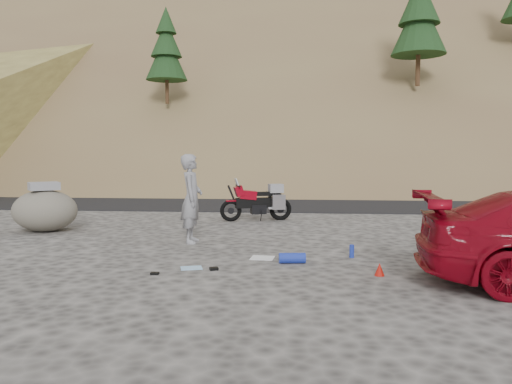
{
  "coord_description": "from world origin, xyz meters",
  "views": [
    {
      "loc": [
        2.42,
        -9.84,
        1.92
      ],
      "look_at": [
        1.44,
        1.25,
        1.0
      ],
      "focal_mm": 35.0,
      "sensor_mm": 36.0,
      "label": 1
    }
  ],
  "objects": [
    {
      "name": "boulder",
      "position": [
        -3.64,
        1.48,
        0.51
      ],
      "size": [
        1.93,
        1.82,
        1.17
      ],
      "rotation": [
        0.0,
        0.0,
        0.44
      ],
      "color": "#615C53",
      "rests_on": "ground"
    },
    {
      "name": "man",
      "position": [
        0.16,
        0.35,
        0.0
      ],
      "size": [
        0.49,
        0.71,
        1.85
      ],
      "primitive_type": "imported",
      "rotation": [
        0.0,
        0.0,
        1.64
      ],
      "color": "gray",
      "rests_on": "ground"
    },
    {
      "name": "road",
      "position": [
        0.0,
        9.0,
        0.0
      ],
      "size": [
        120.0,
        7.0,
        0.05
      ],
      "primitive_type": "cube",
      "color": "black",
      "rests_on": "ground"
    },
    {
      "name": "gear_bottle",
      "position": [
        3.36,
        -0.87,
        0.12
      ],
      "size": [
        0.09,
        0.09,
        0.23
      ],
      "primitive_type": "cylinder",
      "rotation": [
        0.0,
        0.0,
        0.11
      ],
      "color": "#1C31AA",
      "rests_on": "ground"
    },
    {
      "name": "ground",
      "position": [
        0.0,
        0.0,
        0.0
      ],
      "size": [
        140.0,
        140.0,
        0.0
      ],
      "primitive_type": "plane",
      "color": "#3D3B39",
      "rests_on": "ground"
    },
    {
      "name": "gear_glove_a",
      "position": [
        0.18,
        -2.39,
        0.02
      ],
      "size": [
        0.13,
        0.1,
        0.04
      ],
      "primitive_type": "cube",
      "rotation": [
        0.0,
        0.0,
        0.05
      ],
      "color": "black",
      "rests_on": "ground"
    },
    {
      "name": "motorcycle",
      "position": [
        1.31,
        3.76,
        0.51
      ],
      "size": [
        1.95,
        0.94,
        1.2
      ],
      "rotation": [
        0.0,
        0.0,
        0.31
      ],
      "color": "black",
      "rests_on": "ground"
    },
    {
      "name": "gear_funnel",
      "position": [
        3.65,
        -2.15,
        0.1
      ],
      "size": [
        0.2,
        0.2,
        0.2
      ],
      "primitive_type": "cone",
      "rotation": [
        0.0,
        0.0,
        0.38
      ],
      "color": "#B6150C",
      "rests_on": "ground"
    },
    {
      "name": "gear_blue_mat",
      "position": [
        2.29,
        -1.42,
        0.09
      ],
      "size": [
        0.47,
        0.23,
        0.18
      ],
      "primitive_type": "cylinder",
      "rotation": [
        0.0,
        1.57,
        0.12
      ],
      "color": "#1C31AA",
      "rests_on": "ground"
    },
    {
      "name": "gear_blue_cloth",
      "position": [
        0.66,
        -1.94,
        0.01
      ],
      "size": [
        0.4,
        0.34,
        0.01
      ],
      "primitive_type": "cube",
      "rotation": [
        0.0,
        0.0,
        0.3
      ],
      "color": "#9CCCF1",
      "rests_on": "ground"
    },
    {
      "name": "gear_white_cloth",
      "position": [
        1.76,
        -1.06,
        0.01
      ],
      "size": [
        0.44,
        0.4,
        0.01
      ],
      "primitive_type": "cube",
      "rotation": [
        0.0,
        0.0,
        -0.1
      ],
      "color": "white",
      "rests_on": "ground"
    },
    {
      "name": "hillside",
      "position": [
        -0.05,
        40.88,
        11.08
      ],
      "size": [
        120.0,
        73.0,
        46.72
      ],
      "color": "brown",
      "rests_on": "ground"
    },
    {
      "name": "gear_glove_b",
      "position": [
        1.04,
        -2.02,
        0.02
      ],
      "size": [
        0.16,
        0.14,
        0.05
      ],
      "primitive_type": "cube",
      "rotation": [
        0.0,
        0.0,
        0.37
      ],
      "color": "black",
      "rests_on": "ground"
    }
  ]
}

